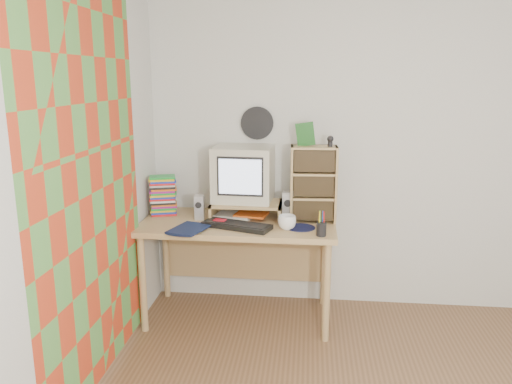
% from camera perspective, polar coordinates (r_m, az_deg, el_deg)
% --- Properties ---
extents(back_wall, '(3.50, 0.00, 3.50)m').
position_cam_1_polar(back_wall, '(3.89, 13.98, 4.90)').
color(back_wall, silver).
rests_on(back_wall, floor).
extents(left_wall, '(0.00, 3.50, 3.50)m').
position_cam_1_polar(left_wall, '(2.46, -23.84, -0.45)').
color(left_wall, silver).
rests_on(left_wall, floor).
extents(curtain, '(0.00, 2.20, 2.20)m').
position_cam_1_polar(curtain, '(2.88, -18.27, -0.19)').
color(curtain, red).
rests_on(curtain, left_wall).
extents(wall_disc, '(0.25, 0.02, 0.25)m').
position_cam_1_polar(wall_disc, '(3.83, 0.13, 7.88)').
color(wall_disc, black).
rests_on(wall_disc, back_wall).
extents(desk, '(1.40, 0.70, 0.75)m').
position_cam_1_polar(desk, '(3.73, -1.88, -5.07)').
color(desk, tan).
rests_on(desk, floor).
extents(monitor_riser, '(0.52, 0.30, 0.12)m').
position_cam_1_polar(monitor_riser, '(3.69, -1.05, -1.55)').
color(monitor_riser, tan).
rests_on(monitor_riser, desk).
extents(crt_monitor, '(0.45, 0.45, 0.40)m').
position_cam_1_polar(crt_monitor, '(3.70, -1.47, 2.08)').
color(crt_monitor, beige).
rests_on(crt_monitor, monitor_riser).
extents(speaker_left, '(0.07, 0.07, 0.18)m').
position_cam_1_polar(speaker_left, '(3.68, -6.47, -1.77)').
color(speaker_left, '#B6B7BB').
rests_on(speaker_left, desk).
extents(speaker_right, '(0.08, 0.08, 0.21)m').
position_cam_1_polar(speaker_right, '(3.64, 3.66, -1.61)').
color(speaker_right, '#B6B7BB').
rests_on(speaker_right, desk).
extents(keyboard, '(0.51, 0.31, 0.03)m').
position_cam_1_polar(keyboard, '(3.48, -2.21, -3.85)').
color(keyboard, black).
rests_on(keyboard, desk).
extents(dvd_stack, '(0.22, 0.18, 0.27)m').
position_cam_1_polar(dvd_stack, '(3.85, -10.56, -0.59)').
color(dvd_stack, brown).
rests_on(dvd_stack, desk).
extents(cd_rack, '(0.34, 0.19, 0.55)m').
position_cam_1_polar(cd_rack, '(3.61, 6.56, 0.92)').
color(cd_rack, tan).
rests_on(cd_rack, desk).
extents(mug, '(0.14, 0.14, 0.10)m').
position_cam_1_polar(mug, '(3.43, 3.56, -3.49)').
color(mug, white).
rests_on(mug, desk).
extents(diary, '(0.30, 0.26, 0.05)m').
position_cam_1_polar(diary, '(3.48, -9.14, -3.81)').
color(diary, '#111B3E').
rests_on(diary, desk).
extents(mousepad, '(0.21, 0.21, 0.00)m').
position_cam_1_polar(mousepad, '(3.49, 5.12, -4.07)').
color(mousepad, black).
rests_on(mousepad, desk).
extents(pen_cup, '(0.08, 0.08, 0.13)m').
position_cam_1_polar(pen_cup, '(3.31, 7.49, -3.91)').
color(pen_cup, black).
rests_on(pen_cup, desk).
extents(papers, '(0.30, 0.24, 0.04)m').
position_cam_1_polar(papers, '(3.72, -1.71, -2.70)').
color(papers, beige).
rests_on(papers, desk).
extents(red_box, '(0.09, 0.07, 0.04)m').
position_cam_1_polar(red_box, '(3.54, -4.15, -3.49)').
color(red_box, red).
rests_on(red_box, desk).
extents(game_box, '(0.13, 0.03, 0.16)m').
position_cam_1_polar(game_box, '(3.56, 5.67, 6.59)').
color(game_box, '#175118').
rests_on(game_box, cd_rack).
extents(webcam, '(0.05, 0.05, 0.08)m').
position_cam_1_polar(webcam, '(3.53, 8.49, 5.76)').
color(webcam, black).
rests_on(webcam, cd_rack).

